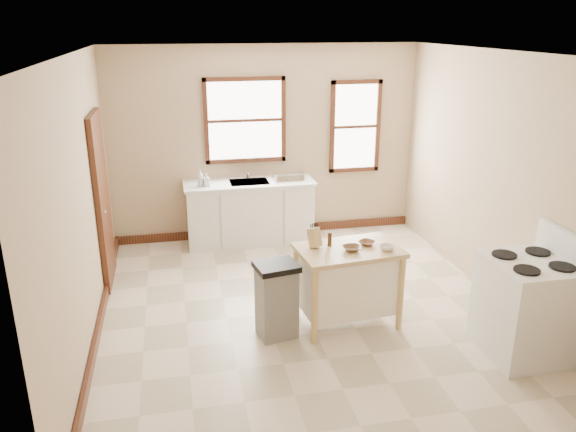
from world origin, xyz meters
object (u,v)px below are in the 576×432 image
Objects in this scene: kitchen_island at (348,286)px; gas_stove at (527,295)px; soap_bottle_b at (207,180)px; bowl_c at (387,248)px; dish_rack at (288,176)px; knife_block at (314,238)px; bowl_a at (352,248)px; bowl_b at (367,243)px; soap_bottle_a at (200,178)px; pepper_grinder at (330,239)px; trash_bin at (277,300)px.

gas_stove is at bearing -37.17° from kitchen_island.
gas_stove reaches higher than soap_bottle_b.
dish_rack is at bearing 100.33° from bowl_c.
kitchen_island is at bearing -92.75° from dish_rack.
kitchen_island is 0.64m from knife_block.
bowl_a is 1.16× the size of bowl_b.
gas_stove is (1.50, -0.91, 0.19)m from kitchen_island.
knife_block reaches higher than bowl_b.
pepper_grinder is at bearing -70.16° from soap_bottle_a.
bowl_b reaches higher than trash_bin.
bowl_a is (0.01, -0.06, 0.46)m from kitchen_island.
pepper_grinder reaches higher than trash_bin.
trash_bin is (-0.61, -0.22, -0.54)m from pepper_grinder.
soap_bottle_a is 2.89m from bowl_b.
pepper_grinder is (1.11, -2.33, -0.07)m from soap_bottle_b.
bowl_b is 0.13× the size of gas_stove.
bowl_c is at bearing -85.09° from dish_rack.
knife_block is 1.07× the size of bowl_a.
soap_bottle_a is at bearing 163.99° from soap_bottle_b.
soap_bottle_a is 3.12m from bowl_c.
dish_rack is (1.17, 0.08, -0.03)m from soap_bottle_b.
soap_bottle_b reaches higher than bowl_c.
kitchen_island is 0.55m from pepper_grinder.
knife_block is 2.13m from gas_stove.
soap_bottle_a is at bearing 113.18° from kitchen_island.
gas_stove is at bearing -70.19° from dish_rack.
kitchen_island is at bearing 148.81° from gas_stove.
bowl_a is 1.26× the size of bowl_c.
pepper_grinder is 0.92× the size of bowl_b.
kitchen_island is 6.50× the size of bowl_b.
soap_bottle_a is 2.64m from pepper_grinder.
soap_bottle_a is at bearing 130.43° from gas_stove.
pepper_grinder is 1.00× the size of bowl_c.
soap_bottle_a is 2.89m from bowl_a.
soap_bottle_a is at bearing 123.89° from bowl_c.
trash_bin is (0.59, -2.57, -0.63)m from soap_bottle_a.
trash_bin is (-1.15, 0.02, -0.48)m from bowl_c.
gas_stove is (1.84, -1.01, -0.34)m from knife_block.
kitchen_island is 0.85× the size of gas_stove.
soap_bottle_b reaches higher than knife_block.
knife_block is 0.75m from bowl_c.
gas_stove is (1.28, -0.96, -0.26)m from bowl_b.
soap_bottle_b is 2.82m from kitchen_island.
knife_block reaches higher than kitchen_island.
dish_rack is 2.77m from trash_bin.
bowl_a reaches higher than bowl_b.
pepper_grinder reaches higher than bowl_b.
bowl_a is 0.23× the size of trash_bin.
pepper_grinder is at bearing 156.63° from bowl_c.
bowl_a is (0.19, -0.17, -0.05)m from pepper_grinder.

